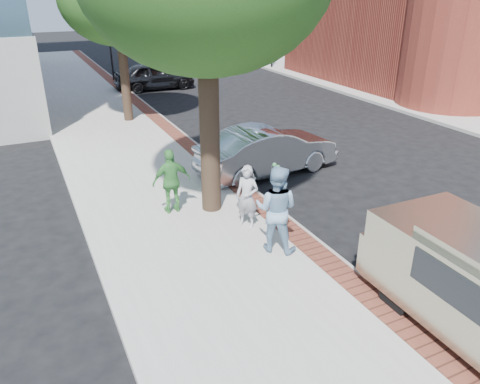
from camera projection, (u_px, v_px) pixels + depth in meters
ground at (263, 239)px, 11.64m from camera, size 120.00×120.00×0.00m
sidewalk at (128, 150)px, 17.61m from camera, size 5.00×60.00×0.15m
brick_strip at (183, 140)px, 18.44m from camera, size 0.60×60.00×0.01m
curb at (192, 141)px, 18.61m from camera, size 0.10×60.00×0.15m
sidewalk_far at (439, 106)px, 23.92m from camera, size 5.00×60.00×0.15m
signal_near at (110, 46)px, 29.19m from camera, size 0.70×0.15×3.80m
signal_far at (272, 37)px, 33.77m from camera, size 0.70×0.15×3.80m
parking_meter at (276, 179)px, 12.05m from camera, size 0.12×0.32×1.47m
person_gray at (247, 197)px, 11.64m from camera, size 0.68×0.70×1.63m
person_officer at (276, 209)px, 10.52m from camera, size 1.26×1.25×2.05m
person_green at (172, 181)px, 12.37m from camera, size 1.04×0.43×1.76m
sedan_silver at (268, 150)px, 15.39m from camera, size 4.97×2.26×1.58m
bg_car at (155, 76)px, 27.75m from camera, size 4.70×1.96×1.59m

